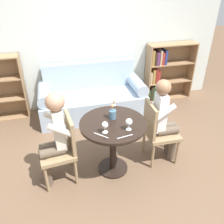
{
  "coord_description": "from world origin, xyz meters",
  "views": [
    {
      "loc": [
        -0.6,
        -2.31,
        2.36
      ],
      "look_at": [
        0.0,
        0.05,
        0.88
      ],
      "focal_mm": 38.0,
      "sensor_mm": 36.0,
      "label": 1
    }
  ],
  "objects_px": {
    "chair_left": "(62,147)",
    "flower_vase": "(113,113)",
    "chair_right": "(157,130)",
    "couch": "(92,98)",
    "person_left": "(53,137)",
    "wine_glass_right": "(129,122)",
    "bookshelf_right": "(163,73)",
    "wine_glass_left": "(105,125)",
    "person_right": "(165,120)"
  },
  "relations": [
    {
      "from": "chair_right",
      "to": "flower_vase",
      "type": "bearing_deg",
      "value": 88.63
    },
    {
      "from": "couch",
      "to": "wine_glass_right",
      "type": "distance_m",
      "value": 1.8
    },
    {
      "from": "chair_left",
      "to": "wine_glass_right",
      "type": "distance_m",
      "value": 0.88
    },
    {
      "from": "bookshelf_right",
      "to": "wine_glass_left",
      "type": "distance_m",
      "value": 2.58
    },
    {
      "from": "bookshelf_right",
      "to": "wine_glass_right",
      "type": "bearing_deg",
      "value": -124.74
    },
    {
      "from": "wine_glass_left",
      "to": "chair_right",
      "type": "bearing_deg",
      "value": 16.99
    },
    {
      "from": "person_right",
      "to": "flower_vase",
      "type": "height_order",
      "value": "person_right"
    },
    {
      "from": "person_left",
      "to": "person_right",
      "type": "relative_size",
      "value": 1.01
    },
    {
      "from": "bookshelf_right",
      "to": "chair_left",
      "type": "relative_size",
      "value": 1.28
    },
    {
      "from": "person_left",
      "to": "couch",
      "type": "bearing_deg",
      "value": 148.54
    },
    {
      "from": "wine_glass_right",
      "to": "bookshelf_right",
      "type": "bearing_deg",
      "value": 55.26
    },
    {
      "from": "wine_glass_right",
      "to": "chair_left",
      "type": "bearing_deg",
      "value": 165.2
    },
    {
      "from": "bookshelf_right",
      "to": "flower_vase",
      "type": "relative_size",
      "value": 4.53
    },
    {
      "from": "wine_glass_right",
      "to": "couch",
      "type": "bearing_deg",
      "value": 94.67
    },
    {
      "from": "bookshelf_right",
      "to": "chair_right",
      "type": "relative_size",
      "value": 1.28
    },
    {
      "from": "chair_right",
      "to": "person_right",
      "type": "xyz_separation_m",
      "value": [
        0.09,
        -0.0,
        0.15
      ]
    },
    {
      "from": "chair_left",
      "to": "chair_right",
      "type": "bearing_deg",
      "value": 85.89
    },
    {
      "from": "couch",
      "to": "person_left",
      "type": "xyz_separation_m",
      "value": [
        -0.72,
        -1.52,
        0.37
      ]
    },
    {
      "from": "chair_left",
      "to": "person_right",
      "type": "bearing_deg",
      "value": 85.6
    },
    {
      "from": "person_right",
      "to": "bookshelf_right",
      "type": "bearing_deg",
      "value": -23.01
    },
    {
      "from": "chair_right",
      "to": "person_left",
      "type": "height_order",
      "value": "person_left"
    },
    {
      "from": "couch",
      "to": "person_right",
      "type": "height_order",
      "value": "person_right"
    },
    {
      "from": "couch",
      "to": "person_right",
      "type": "xyz_separation_m",
      "value": [
        0.73,
        -1.46,
        0.33
      ]
    },
    {
      "from": "couch",
      "to": "flower_vase",
      "type": "xyz_separation_m",
      "value": [
        0.02,
        -1.43,
        0.53
      ]
    },
    {
      "from": "wine_glass_left",
      "to": "chair_left",
      "type": "bearing_deg",
      "value": 158.99
    },
    {
      "from": "person_left",
      "to": "wine_glass_right",
      "type": "distance_m",
      "value": 0.9
    },
    {
      "from": "wine_glass_left",
      "to": "flower_vase",
      "type": "distance_m",
      "value": 0.31
    },
    {
      "from": "wine_glass_right",
      "to": "person_left",
      "type": "bearing_deg",
      "value": 167.6
    },
    {
      "from": "chair_right",
      "to": "person_left",
      "type": "relative_size",
      "value": 0.73
    },
    {
      "from": "bookshelf_right",
      "to": "couch",
      "type": "bearing_deg",
      "value": -169.97
    },
    {
      "from": "flower_vase",
      "to": "wine_glass_right",
      "type": "bearing_deg",
      "value": -66.61
    },
    {
      "from": "person_left",
      "to": "flower_vase",
      "type": "distance_m",
      "value": 0.76
    },
    {
      "from": "bookshelf_right",
      "to": "chair_right",
      "type": "height_order",
      "value": "bookshelf_right"
    },
    {
      "from": "bookshelf_right",
      "to": "wine_glass_right",
      "type": "xyz_separation_m",
      "value": [
        -1.37,
        -1.98,
        0.3
      ]
    },
    {
      "from": "bookshelf_right",
      "to": "person_left",
      "type": "relative_size",
      "value": 0.93
    },
    {
      "from": "chair_left",
      "to": "person_right",
      "type": "height_order",
      "value": "person_right"
    },
    {
      "from": "wine_glass_left",
      "to": "wine_glass_right",
      "type": "bearing_deg",
      "value": -2.85
    },
    {
      "from": "person_left",
      "to": "chair_left",
      "type": "bearing_deg",
      "value": 94.24
    },
    {
      "from": "chair_left",
      "to": "flower_vase",
      "type": "xyz_separation_m",
      "value": [
        0.65,
        0.07,
        0.34
      ]
    },
    {
      "from": "chair_left",
      "to": "wine_glass_right",
      "type": "height_order",
      "value": "wine_glass_right"
    },
    {
      "from": "couch",
      "to": "chair_right",
      "type": "height_order",
      "value": "couch"
    },
    {
      "from": "chair_right",
      "to": "couch",
      "type": "bearing_deg",
      "value": 24.86
    },
    {
      "from": "wine_glass_right",
      "to": "flower_vase",
      "type": "height_order",
      "value": "flower_vase"
    },
    {
      "from": "wine_glass_left",
      "to": "flower_vase",
      "type": "xyz_separation_m",
      "value": [
        0.16,
        0.27,
        -0.02
      ]
    },
    {
      "from": "person_right",
      "to": "flower_vase",
      "type": "relative_size",
      "value": 4.82
    },
    {
      "from": "person_left",
      "to": "wine_glass_left",
      "type": "bearing_deg",
      "value": 67.12
    },
    {
      "from": "person_right",
      "to": "wine_glass_left",
      "type": "bearing_deg",
      "value": 106.45
    },
    {
      "from": "couch",
      "to": "wine_glass_left",
      "type": "distance_m",
      "value": 1.79
    },
    {
      "from": "person_right",
      "to": "flower_vase",
      "type": "bearing_deg",
      "value": 88.69
    },
    {
      "from": "couch",
      "to": "person_left",
      "type": "distance_m",
      "value": 1.72
    }
  ]
}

